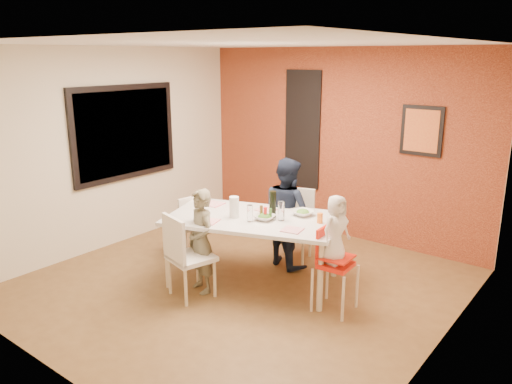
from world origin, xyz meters
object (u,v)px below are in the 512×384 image
Objects in this scene: child_near at (201,241)px; wine_bottle at (273,204)px; high_chair at (332,261)px; paper_towel_roll at (234,207)px; dining_table at (253,223)px; chair_left at (187,222)px; child_far at (287,212)px; toddler at (336,230)px; chair_near at (184,252)px; chair_far at (296,220)px.

child_near reaches higher than wine_bottle.
paper_towel_roll is at bearing 92.95° from high_chair.
wine_bottle is at bearing 38.33° from dining_table.
chair_left reaches higher than dining_table.
child_far is (1.18, 0.60, 0.22)m from chair_left.
toddler is at bearing 40.09° from child_near.
child_far is at bearing -88.56° from chair_near.
toddler reaches higher than child_near.
chair_left is 1.43m from wine_bottle.
dining_table is 0.31m from wine_bottle.
dining_table is 2.58× the size of chair_left.
child_near reaches higher than chair_far.
chair_far is 0.78× the size of child_near.
high_chair is 0.65× the size of child_far.
toddler is at bearing -86.88° from high_chair.
wine_bottle is 0.44m from paper_towel_roll.
chair_far is 0.91m from wine_bottle.
chair_far is 1.47m from toddler.
paper_towel_roll reaches higher than chair_far.
chair_left is at bearing 84.30° from high_chair.
high_chair is (1.06, -0.93, 0.02)m from chair_far.
toddler is (1.06, -0.69, 0.20)m from child_far.
high_chair is at bearing 108.97° from toddler.
toddler reaches higher than wine_bottle.
wine_bottle reaches higher than dining_table.
chair_near is 0.69× the size of child_far.
chair_left is 2.22m from high_chair.
chair_near reaches higher than high_chair.
child_near is (-0.32, -0.53, -0.14)m from dining_table.
wine_bottle is at bearing 40.82° from paper_towel_roll.
child_far is (-1.04, 0.69, 0.15)m from high_chair.
toddler is 0.91m from wine_bottle.
paper_towel_roll is (-0.16, -0.15, 0.19)m from dining_table.
chair_near is 1.72m from chair_far.
dining_table is at bearing 93.39° from chair_left.
child_far is at bearing -100.99° from chair_far.
chair_near is 1.13m from wine_bottle.
chair_far is at bearing 97.62° from child_near.
chair_far is at bearing 82.26° from paper_towel_roll.
toddler reaches higher than dining_table.
child_far is (0.35, 1.45, 0.16)m from chair_near.
child_near is 1.65× the size of toddler.
dining_table is at bearing 101.78° from toddler.
chair_near is 0.80× the size of child_near.
paper_towel_roll is at bearing 94.79° from child_far.
high_chair is 1.25m from child_far.
chair_left is (-1.15, -0.84, -0.04)m from chair_far.
dining_table is 0.94m from chair_far.
wine_bottle is (1.34, 0.06, 0.48)m from chair_left.
chair_far is 1.10× the size of chair_left.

